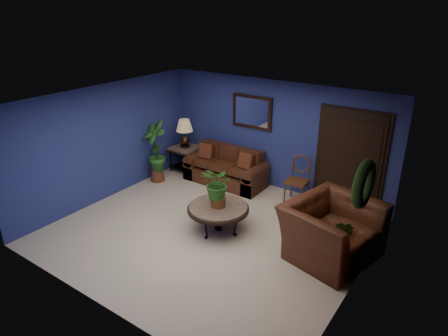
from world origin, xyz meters
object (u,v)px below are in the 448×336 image
Objects in this scene: coffee_table at (218,209)px; armchair at (331,230)px; end_table at (185,152)px; table_lamp at (185,130)px; side_chair at (299,176)px; sofa at (227,171)px.

coffee_table is 2.10m from armchair.
end_table is 1.00× the size of table_lamp.
side_chair is at bearing 69.90° from coffee_table.
table_lamp is 0.67× the size of side_chair.
end_table reaches higher than coffee_table.
table_lamp is (-1.28, -0.02, 0.80)m from sofa.
table_lamp reaches higher than side_chair.
armchair is at bearing -52.91° from side_chair.
coffee_table is (1.11, -1.91, 0.16)m from sofa.
coffee_table is at bearing -113.87° from side_chair.
table_lamp is at bearing 0.00° from end_table.
side_chair is (1.83, 0.05, 0.30)m from sofa.
coffee_table is 2.10m from side_chair.
table_lamp is at bearing 177.65° from side_chair.
sofa is at bearing 1.06° from end_table.
table_lamp reaches higher than armchair.
side_chair reaches higher than coffee_table.
armchair is at bearing -18.35° from end_table.
end_table is 0.67× the size of side_chair.
side_chair is at bearing 54.67° from armchair.
table_lamp is 0.46× the size of armchair.
end_table is at bearing 141.66° from coffee_table.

